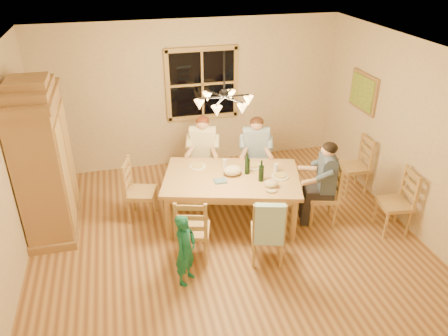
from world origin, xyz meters
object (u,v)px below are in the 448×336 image
object	(u,v)px
adult_plaid_man	(256,145)
adult_slate_man	(326,173)
chair_end_left	(142,201)
wine_bottle_b	(261,171)
chair_spare_front	(392,212)
chair_far_left	(204,173)
child	(186,250)
dining_table	(232,182)
armoire	(45,164)
chair_end_right	(322,204)
adult_woman	(203,144)
chair_spare_back	(353,175)
chair_far_right	(255,174)
chair_near_right	(267,241)
chair_near_left	(193,239)
chandelier	(224,101)
wine_bottle_a	(247,164)

from	to	relation	value
adult_plaid_man	adult_slate_man	world-z (taller)	same
chair_end_left	wine_bottle_b	size ratio (longest dim) A/B	3.00
wine_bottle_b	chair_spare_front	size ratio (longest dim) A/B	0.33
chair_far_left	child	bearing A→B (deg)	88.93
chair_end_left	child	xyz separation A→B (m)	(0.43, -1.58, 0.19)
dining_table	chair_end_left	distance (m)	1.43
armoire	chair_end_left	size ratio (longest dim) A/B	2.32
chair_end_right	child	bearing A→B (deg)	126.11
chair_end_left	adult_woman	world-z (taller)	adult_woman
chair_spare_front	chair_spare_back	world-z (taller)	same
wine_bottle_b	chair_spare_back	xyz separation A→B (m)	(1.86, 0.58, -0.62)
chair_far_right	chair_spare_front	xyz separation A→B (m)	(1.62, -1.64, 0.00)
adult_woman	adult_slate_man	distance (m)	2.11
chair_far_left	chair_spare_back	xyz separation A→B (m)	(2.47, -0.68, 0.00)
chair_far_right	chair_spare_back	world-z (taller)	same
chair_near_right	chair_far_left	bearing A→B (deg)	117.90
chair_near_left	adult_plaid_man	bearing A→B (deg)	64.80
chandelier	chair_far_right	world-z (taller)	chandelier
armoire	chair_spare_back	world-z (taller)	armoire
chair_far_left	chair_near_left	distance (m)	1.88
chair_far_left	chair_near_right	xyz separation A→B (m)	(0.45, -2.08, 0.00)
dining_table	chair_far_right	bearing A→B (deg)	51.81
chair_end_right	adult_slate_man	distance (m)	0.54
dining_table	adult_woman	distance (m)	1.08
chandelier	dining_table	bearing A→B (deg)	60.56
chair_end_left	wine_bottle_b	world-z (taller)	wine_bottle_b
dining_table	adult_slate_man	distance (m)	1.40
chandelier	chair_near_left	distance (m)	1.90
chair_near_left	adult_woman	distance (m)	1.96
chair_end_left	child	bearing A→B (deg)	30.93
wine_bottle_a	adult_plaid_man	bearing A→B (deg)	63.68
chair_end_right	child	xyz separation A→B (m)	(-2.24, -0.83, 0.19)
adult_woman	child	world-z (taller)	adult_woman
chair_near_right	chair_end_left	bearing A→B (deg)	153.43
chandelier	chair_end_right	distance (m)	2.35
chair_end_left	chair_end_right	size ratio (longest dim) A/B	1.00
chair_near_left	adult_woman	world-z (taller)	adult_woman
armoire	wine_bottle_a	size ratio (longest dim) A/B	6.97
chandelier	wine_bottle_b	distance (m)	1.30
adult_woman	adult_plaid_man	bearing A→B (deg)	-180.00
chair_near_right	wine_bottle_a	bearing A→B (deg)	104.38
chandelier	chair_far_right	xyz separation A→B (m)	(0.83, 1.16, -1.77)
chair_near_left	adult_plaid_man	xyz separation A→B (m)	(1.37, 1.57, 0.54)
chair_near_right	wine_bottle_b	distance (m)	1.04
dining_table	wine_bottle_b	xyz separation A→B (m)	(0.38, -0.23, 0.26)
chair_end_left	wine_bottle_a	size ratio (longest dim) A/B	3.00
adult_plaid_man	chair_spare_back	distance (m)	1.76
wine_bottle_b	chair_spare_front	world-z (taller)	wine_bottle_b
adult_woman	chair_far_left	bearing A→B (deg)	-71.50
adult_woman	chair_end_left	bearing A→B (deg)	46.74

